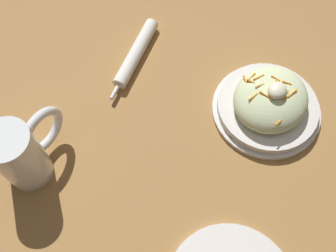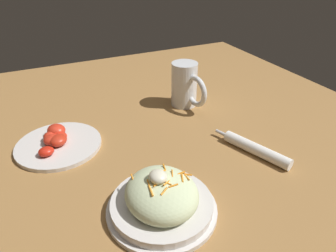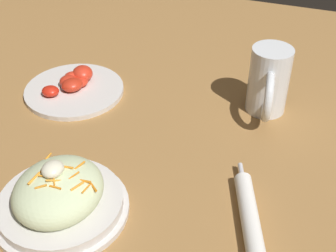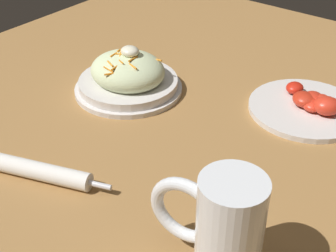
{
  "view_description": "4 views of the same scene",
  "coord_description": "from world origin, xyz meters",
  "px_view_note": "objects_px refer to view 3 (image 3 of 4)",
  "views": [
    {
      "loc": [
        0.17,
        0.19,
        0.69
      ],
      "look_at": [
        -0.06,
        -0.02,
        0.08
      ],
      "focal_mm": 41.0,
      "sensor_mm": 36.0,
      "label": 1
    },
    {
      "loc": [
        -0.65,
        0.26,
        0.46
      ],
      "look_at": [
        -0.04,
        -0.03,
        0.05
      ],
      "focal_mm": 32.79,
      "sensor_mm": 36.0,
      "label": 2
    },
    {
      "loc": [
        -0.69,
        -0.25,
        0.57
      ],
      "look_at": [
        -0.07,
        -0.03,
        0.07
      ],
      "focal_mm": 50.07,
      "sensor_mm": 36.0,
      "label": 3
    },
    {
      "loc": [
        0.34,
        -0.54,
        0.49
      ],
      "look_at": [
        -0.06,
        -0.03,
        0.05
      ],
      "focal_mm": 51.04,
      "sensor_mm": 36.0,
      "label": 4
    }
  ],
  "objects_px": {
    "salad_plate": "(60,197)",
    "napkin_roll": "(250,218)",
    "beer_mug": "(268,85)",
    "tomato_plate": "(74,87)"
  },
  "relations": [
    {
      "from": "beer_mug",
      "to": "napkin_roll",
      "type": "relative_size",
      "value": 0.72
    },
    {
      "from": "salad_plate",
      "to": "napkin_roll",
      "type": "height_order",
      "value": "salad_plate"
    },
    {
      "from": "salad_plate",
      "to": "napkin_roll",
      "type": "xyz_separation_m",
      "value": [
        0.07,
        -0.29,
        -0.02
      ]
    },
    {
      "from": "salad_plate",
      "to": "napkin_roll",
      "type": "distance_m",
      "value": 0.3
    },
    {
      "from": "napkin_roll",
      "to": "tomato_plate",
      "type": "distance_m",
      "value": 0.51
    },
    {
      "from": "salad_plate",
      "to": "tomato_plate",
      "type": "height_order",
      "value": "salad_plate"
    },
    {
      "from": "salad_plate",
      "to": "tomato_plate",
      "type": "xyz_separation_m",
      "value": [
        0.32,
        0.15,
        -0.02
      ]
    },
    {
      "from": "salad_plate",
      "to": "beer_mug",
      "type": "bearing_deg",
      "value": -33.54
    },
    {
      "from": "beer_mug",
      "to": "tomato_plate",
      "type": "bearing_deg",
      "value": 99.56
    },
    {
      "from": "tomato_plate",
      "to": "salad_plate",
      "type": "bearing_deg",
      "value": -154.7
    }
  ]
}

